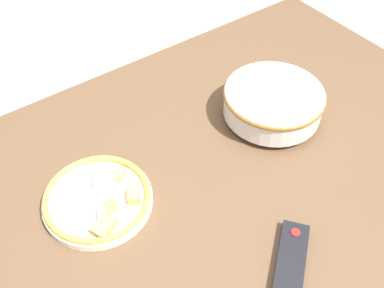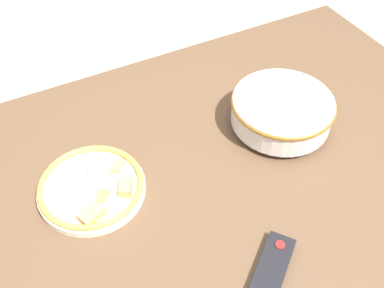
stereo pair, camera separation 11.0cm
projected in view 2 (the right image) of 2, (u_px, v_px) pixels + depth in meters
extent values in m
cube|color=brown|center=(217.00, 183.00, 1.10)|extent=(1.50, 1.03, 0.04)
cylinder|color=brown|center=(304.00, 99.00, 1.84)|extent=(0.06, 0.06, 0.66)
cylinder|color=silver|center=(279.00, 123.00, 1.21)|extent=(0.12, 0.12, 0.02)
cylinder|color=silver|center=(282.00, 111.00, 1.17)|extent=(0.26, 0.26, 0.07)
cylinder|color=#9E4C1E|center=(281.00, 112.00, 1.18)|extent=(0.24, 0.24, 0.06)
torus|color=#936023|center=(283.00, 103.00, 1.15)|extent=(0.27, 0.27, 0.01)
cylinder|color=silver|center=(92.00, 189.00, 1.05)|extent=(0.25, 0.25, 0.02)
torus|color=gold|center=(91.00, 185.00, 1.04)|extent=(0.25, 0.25, 0.01)
cube|color=silver|center=(99.00, 204.00, 1.00)|extent=(0.06, 0.05, 0.02)
cube|color=silver|center=(100.00, 169.00, 1.07)|extent=(0.06, 0.06, 0.02)
cube|color=tan|center=(126.00, 187.00, 1.03)|extent=(0.04, 0.05, 0.03)
cube|color=tan|center=(92.00, 214.00, 0.98)|extent=(0.06, 0.05, 0.02)
cube|color=tan|center=(103.00, 199.00, 1.01)|extent=(0.04, 0.05, 0.02)
cube|color=tan|center=(117.00, 166.00, 1.08)|extent=(0.04, 0.04, 0.01)
cube|color=black|center=(271.00, 272.00, 0.91)|extent=(0.17, 0.15, 0.02)
cylinder|color=red|center=(280.00, 245.00, 0.94)|extent=(0.02, 0.02, 0.00)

